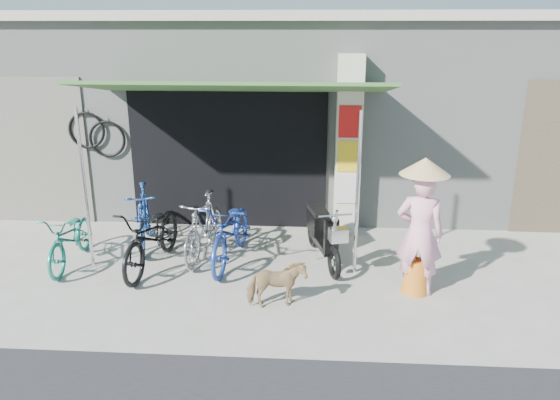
# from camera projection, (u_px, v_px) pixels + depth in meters

# --- Properties ---
(ground) EXTENTS (80.00, 80.00, 0.00)m
(ground) POSITION_uv_depth(u_px,v_px,m) (290.00, 294.00, 7.30)
(ground) COLOR #A8A498
(ground) RESTS_ON ground
(bicycle_shop) EXTENTS (12.30, 5.30, 3.66)m
(bicycle_shop) POSITION_uv_depth(u_px,v_px,m) (302.00, 104.00, 11.58)
(bicycle_shop) COLOR gray
(bicycle_shop) RESTS_ON ground
(shop_pillar) EXTENTS (0.42, 0.44, 3.00)m
(shop_pillar) POSITION_uv_depth(u_px,v_px,m) (348.00, 146.00, 9.11)
(shop_pillar) COLOR beige
(shop_pillar) RESTS_ON ground
(awning) EXTENTS (4.60, 1.88, 2.72)m
(awning) POSITION_uv_depth(u_px,v_px,m) (236.00, 90.00, 8.13)
(awning) COLOR #325B29
(awning) RESTS_ON ground
(neighbour_left) EXTENTS (2.60, 0.06, 2.60)m
(neighbour_left) POSITION_uv_depth(u_px,v_px,m) (16.00, 151.00, 9.67)
(neighbour_left) COLOR #6B665B
(neighbour_left) RESTS_ON ground
(bike_teal) EXTENTS (0.63, 1.62, 0.84)m
(bike_teal) POSITION_uv_depth(u_px,v_px,m) (71.00, 238.00, 8.10)
(bike_teal) COLOR #1A7865
(bike_teal) RESTS_ON ground
(bike_blue) EXTENTS (0.83, 1.71, 0.99)m
(bike_blue) POSITION_uv_depth(u_px,v_px,m) (144.00, 217.00, 8.75)
(bike_blue) COLOR navy
(bike_blue) RESTS_ON ground
(bike_black) EXTENTS (0.88, 1.93, 0.98)m
(bike_black) POSITION_uv_depth(u_px,v_px,m) (153.00, 237.00, 7.96)
(bike_black) COLOR black
(bike_black) RESTS_ON ground
(bike_silver) EXTENTS (0.71, 1.69, 0.99)m
(bike_silver) POSITION_uv_depth(u_px,v_px,m) (204.00, 227.00, 8.34)
(bike_silver) COLOR #A7A6AB
(bike_silver) RESTS_ON ground
(bike_navy) EXTENTS (0.87, 1.95, 0.99)m
(bike_navy) POSITION_uv_depth(u_px,v_px,m) (232.00, 231.00, 8.16)
(bike_navy) COLOR navy
(bike_navy) RESTS_ON ground
(street_dog) EXTENTS (0.80, 0.52, 0.63)m
(street_dog) POSITION_uv_depth(u_px,v_px,m) (276.00, 285.00, 6.88)
(street_dog) COLOR tan
(street_dog) RESTS_ON ground
(moped) EXTENTS (0.64, 1.66, 0.96)m
(moped) POSITION_uv_depth(u_px,v_px,m) (322.00, 234.00, 8.22)
(moped) COLOR black
(moped) RESTS_ON ground
(nun) EXTENTS (0.69, 0.64, 1.86)m
(nun) POSITION_uv_depth(u_px,v_px,m) (420.00, 229.00, 7.09)
(nun) COLOR #ED9FB7
(nun) RESTS_ON ground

